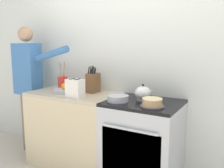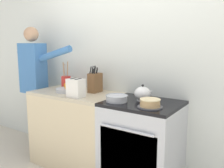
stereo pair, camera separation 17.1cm
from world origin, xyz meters
name	(u,v)px [view 2 (the right image)]	position (x,y,z in m)	size (l,w,h in m)	color
wall_back	(136,57)	(0.00, 0.62, 1.30)	(8.00, 0.04, 2.60)	silver
counter_cabinet	(77,129)	(-0.61, 0.30, 0.44)	(1.02, 0.60, 0.88)	beige
stove_range	(142,145)	(0.25, 0.30, 0.44)	(0.71, 0.63, 0.88)	#B7BABF
layer_cake	(150,103)	(0.40, 0.16, 0.92)	(0.22, 0.22, 0.08)	#4C4C51
tea_kettle	(143,94)	(0.22, 0.36, 0.95)	(0.20, 0.16, 0.16)	white
mixing_bowl	(117,98)	(0.03, 0.18, 0.92)	(0.22, 0.22, 0.06)	#B7BABF
knife_block	(95,82)	(-0.42, 0.43, 1.00)	(0.10, 0.16, 0.30)	brown
utensil_crock	(66,82)	(-0.85, 0.39, 0.97)	(0.12, 0.12, 0.34)	red
fruit_bowl	(67,89)	(-0.70, 0.25, 0.92)	(0.25, 0.25, 0.11)	#B7BABF
toaster	(76,88)	(-0.43, 0.10, 0.98)	(0.19, 0.12, 0.20)	silver
person_baker	(34,78)	(-1.37, 0.32, 0.99)	(0.93, 0.20, 1.65)	#7A6B5B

